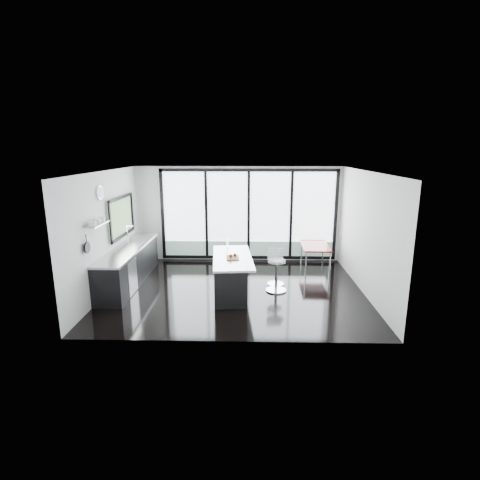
{
  "coord_description": "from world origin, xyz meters",
  "views": [
    {
      "loc": [
        0.32,
        -8.44,
        3.28
      ],
      "look_at": [
        0.1,
        0.3,
        1.15
      ],
      "focal_mm": 28.0,
      "sensor_mm": 36.0,
      "label": 1
    }
  ],
  "objects_px": {
    "bar_stool_far": "(276,272)",
    "bar_stool_near": "(276,275)",
    "red_table": "(315,257)",
    "island": "(230,274)"
  },
  "relations": [
    {
      "from": "bar_stool_near",
      "to": "red_table",
      "type": "distance_m",
      "value": 2.1
    },
    {
      "from": "bar_stool_far",
      "to": "bar_stool_near",
      "type": "bearing_deg",
      "value": -113.27
    },
    {
      "from": "red_table",
      "to": "island",
      "type": "bearing_deg",
      "value": -142.03
    },
    {
      "from": "island",
      "to": "red_table",
      "type": "relative_size",
      "value": 1.7
    },
    {
      "from": "bar_stool_near",
      "to": "bar_stool_far",
      "type": "xyz_separation_m",
      "value": [
        0.02,
        0.43,
        -0.05
      ]
    },
    {
      "from": "island",
      "to": "bar_stool_near",
      "type": "distance_m",
      "value": 1.1
    },
    {
      "from": "bar_stool_near",
      "to": "red_table",
      "type": "xyz_separation_m",
      "value": [
        1.2,
        1.73,
        -0.04
      ]
    },
    {
      "from": "island",
      "to": "bar_stool_near",
      "type": "height_order",
      "value": "island"
    },
    {
      "from": "island",
      "to": "red_table",
      "type": "height_order",
      "value": "island"
    },
    {
      "from": "bar_stool_near",
      "to": "island",
      "type": "bearing_deg",
      "value": 174.92
    }
  ]
}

